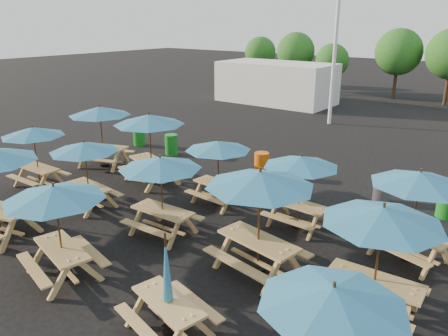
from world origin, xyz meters
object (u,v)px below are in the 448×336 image
Objects in this scene: picnic_unit_8 at (218,149)px; picnic_unit_13 at (382,221)px; waste_bin_3 at (382,189)px; picnic_unit_2 at (100,114)px; picnic_unit_9 at (168,293)px; waste_bin_4 at (447,203)px; picnic_unit_7 at (160,167)px; waste_bin_2 at (262,164)px; waste_bin_0 at (139,136)px; picnic_unit_12 at (333,303)px; picnic_unit_11 at (301,165)px; picnic_unit_6 at (55,198)px; picnic_unit_1 at (33,135)px; picnic_unit_5 at (149,123)px; waste_bin_1 at (171,145)px; picnic_unit_4 at (84,150)px; picnic_unit_10 at (260,184)px; picnic_unit_14 at (419,183)px.

picnic_unit_8 is 6.41m from picnic_unit_13.
picnic_unit_2 is at bearing -162.83° from waste_bin_3.
picnic_unit_9 is 2.35× the size of waste_bin_4.
waste_bin_3 is (4.00, 5.95, -1.52)m from picnic_unit_7.
waste_bin_0 is at bearing 179.75° from waste_bin_2.
picnic_unit_11 is at bearing 107.72° from picnic_unit_12.
waste_bin_4 is at bearing 76.34° from picnic_unit_12.
picnic_unit_12 is at bearing 15.38° from picnic_unit_6.
picnic_unit_8 reaches higher than waste_bin_0.
picnic_unit_1 is at bearing -153.43° from waste_bin_4.
picnic_unit_5 is at bearing -22.15° from picnic_unit_2.
picnic_unit_7 is 3.81m from picnic_unit_11.
waste_bin_1 is at bearing 150.48° from picnic_unit_13.
picnic_unit_4 is at bearing -152.95° from picnic_unit_11.
picnic_unit_2 reaches higher than waste_bin_1.
picnic_unit_2 is 3.42× the size of waste_bin_0.
picnic_unit_13 is at bearing -41.96° from waste_bin_2.
waste_bin_1 is at bearing 153.45° from picnic_unit_8.
picnic_unit_9 is 9.25m from waste_bin_4.
picnic_unit_12 is at bearing -13.62° from picnic_unit_1.
picnic_unit_5 is 3.41× the size of waste_bin_4.
picnic_unit_12 is at bearing 16.04° from picnic_unit_9.
picnic_unit_8 is (0.19, 5.49, -0.13)m from picnic_unit_6.
picnic_unit_4 is at bearing -74.59° from picnic_unit_5.
picnic_unit_13 is 2.71× the size of waste_bin_2.
picnic_unit_10 is 3.17× the size of waste_bin_0.
picnic_unit_14 is at bearing 75.90° from picnic_unit_9.
picnic_unit_7 reaches higher than waste_bin_1.
picnic_unit_10 reaches higher than picnic_unit_11.
picnic_unit_10 reaches higher than waste_bin_1.
picnic_unit_4 is 1.06× the size of picnic_unit_11.
picnic_unit_13 reaches higher than picnic_unit_9.
picnic_unit_14 is at bearing 5.96° from picnic_unit_8.
picnic_unit_2 is 1.08× the size of picnic_unit_10.
picnic_unit_4 reaches higher than waste_bin_0.
picnic_unit_14 is (11.92, -0.06, -0.12)m from picnic_unit_2.
picnic_unit_9 is 9.19m from waste_bin_2.
waste_bin_2 is at bearing 101.50° from picnic_unit_8.
waste_bin_4 is at bearing 2.00° from waste_bin_2.
picnic_unit_14 is 3.13× the size of waste_bin_2.
picnic_unit_6 is at bearing -116.46° from picnic_unit_11.
waste_bin_2 is (-0.38, 3.14, -1.40)m from picnic_unit_8.
picnic_unit_14 is (2.82, 5.52, 1.16)m from picnic_unit_9.
picnic_unit_12 reaches higher than waste_bin_4.
picnic_unit_10 is 6.81m from waste_bin_4.
picnic_unit_5 is 3.12m from picnic_unit_8.
picnic_unit_13 is at bearing -73.90° from picnic_unit_14.
picnic_unit_7 is at bearing -1.23° from picnic_unit_1.
waste_bin_0 is at bearing 139.11° from picnic_unit_7.
picnic_unit_12 is 2.92× the size of waste_bin_0.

